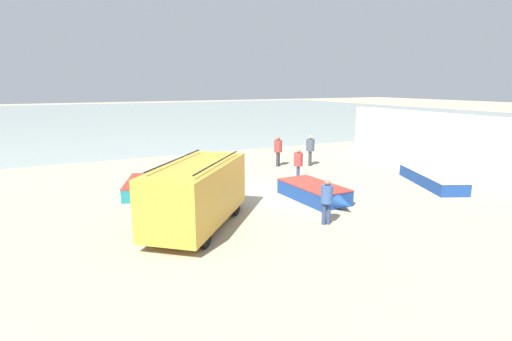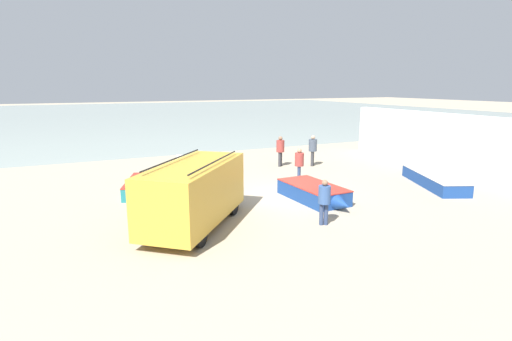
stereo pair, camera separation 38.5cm
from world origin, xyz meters
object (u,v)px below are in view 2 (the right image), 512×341
object	(u,v)px
fishing_rowboat_2	(143,185)
fishing_rowboat_3	(315,193)
parked_van	(195,192)
fisherman_0	(324,198)
fishing_rowboat_1	(188,165)
fisherman_2	(280,148)
fishing_rowboat_0	(432,179)
fisherman_1	(313,148)
fisherman_3	(299,162)

from	to	relation	value
fishing_rowboat_2	fishing_rowboat_3	bearing A→B (deg)	-106.66
parked_van	fisherman_0	xyz separation A→B (m)	(4.00, -1.75, -0.24)
fishing_rowboat_1	fisherman_0	world-z (taller)	fisherman_0
fishing_rowboat_2	fishing_rowboat_3	distance (m)	7.62
fisherman_0	fisherman_2	size ratio (longest dim) A/B	0.90
parked_van	fishing_rowboat_0	size ratio (longest dim) A/B	0.95
fishing_rowboat_2	fisherman_1	world-z (taller)	fisherman_1
parked_van	fisherman_0	distance (m)	4.37
fisherman_2	fishing_rowboat_3	bearing A→B (deg)	124.63
fisherman_0	fisherman_2	xyz separation A→B (m)	(3.47, 9.41, 0.11)
fishing_rowboat_2	fisherman_2	size ratio (longest dim) A/B	2.15
fisherman_3	fisherman_1	bearing A→B (deg)	-96.00
fishing_rowboat_0	parked_van	bearing A→B (deg)	116.96
fishing_rowboat_2	fishing_rowboat_3	size ratio (longest dim) A/B	0.97
fishing_rowboat_1	fisherman_2	bearing A→B (deg)	-87.95
fishing_rowboat_3	fishing_rowboat_0	bearing A→B (deg)	86.11
fisherman_0	fisherman_1	distance (m)	10.16
fishing_rowboat_0	fisherman_0	world-z (taller)	fisherman_0
parked_van	fisherman_2	xyz separation A→B (m)	(7.47, 7.66, -0.13)
fishing_rowboat_2	fisherman_2	distance (m)	8.67
fisherman_0	fisherman_3	world-z (taller)	fisherman_3
fishing_rowboat_1	fisherman_3	size ratio (longest dim) A/B	2.71
fisherman_0	fisherman_1	size ratio (longest dim) A/B	0.87
parked_van	fisherman_3	bearing A→B (deg)	-18.50
fishing_rowboat_2	fisherman_2	xyz separation A→B (m)	(8.31, 2.37, 0.76)
fishing_rowboat_1	fishing_rowboat_3	size ratio (longest dim) A/B	1.16
fishing_rowboat_1	fishing_rowboat_3	world-z (taller)	same
parked_van	fisherman_3	size ratio (longest dim) A/B	3.03
parked_van	fishing_rowboat_1	xyz separation A→B (m)	(2.24, 8.74, -0.87)
fishing_rowboat_2	fisherman_3	bearing A→B (deg)	-82.25
fishing_rowboat_2	fishing_rowboat_3	xyz separation A→B (m)	(6.22, -4.41, 0.03)
fishing_rowboat_3	fisherman_0	bearing A→B (deg)	-29.68
fishing_rowboat_1	fisherman_1	world-z (taller)	fisherman_1
fisherman_2	fisherman_3	distance (m)	3.91
fisherman_1	fisherman_3	bearing A→B (deg)	91.39
parked_van	fishing_rowboat_2	bearing A→B (deg)	49.45
fishing_rowboat_1	fisherman_1	size ratio (longest dim) A/B	2.50
parked_van	fishing_rowboat_1	world-z (taller)	parked_van
fisherman_0	fishing_rowboat_0	bearing A→B (deg)	-53.45
fishing_rowboat_3	fisherman_2	distance (m)	7.13
fishing_rowboat_1	fishing_rowboat_2	size ratio (longest dim) A/B	1.19
fishing_rowboat_0	fisherman_1	bearing A→B (deg)	46.96
fishing_rowboat_0	fishing_rowboat_3	bearing A→B (deg)	111.89
parked_van	fisherman_2	size ratio (longest dim) A/B	2.86
fishing_rowboat_3	fishing_rowboat_1	bearing A→B (deg)	-160.25
fisherman_0	fishing_rowboat_2	bearing A→B (deg)	54.07
parked_van	fisherman_3	xyz separation A→B (m)	(6.45, 3.88, -0.19)
parked_van	fishing_rowboat_0	xyz separation A→B (m)	(11.94, 0.67, -0.90)
parked_van	fisherman_0	size ratio (longest dim) A/B	3.19
fisherman_1	fisherman_3	size ratio (longest dim) A/B	1.09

